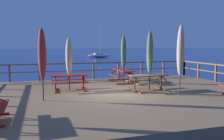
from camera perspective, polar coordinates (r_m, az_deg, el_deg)
ground_plane at (r=11.23m, az=1.15°, el=-9.01°), size 600.00×600.00×0.00m
wooden_deck at (r=11.15m, az=1.15°, el=-7.29°), size 14.08×10.40×0.69m
railing_waterside_far at (r=15.81m, az=-4.42°, el=0.55°), size 13.88×0.10×1.09m
picnic_table_mid_centre at (r=11.91m, az=-10.13°, el=-2.14°), size 1.77×1.47×0.78m
picnic_table_front_left at (r=14.39m, az=2.71°, el=-0.67°), size 1.42×2.10×0.78m
picnic_table_back_right at (r=11.82m, az=8.66°, el=-2.16°), size 1.93×1.53×0.78m
patio_umbrella_tall_mid_left at (r=11.79m, az=-10.29°, el=3.07°), size 0.32×0.32×2.58m
patio_umbrella_short_front at (r=14.24m, az=2.79°, el=4.23°), size 0.32×0.32×2.82m
patio_umbrella_tall_back_left at (r=11.70m, az=9.05°, el=4.10°), size 0.32×0.32×2.90m
patio_umbrella_short_mid at (r=9.76m, az=-16.39°, el=3.51°), size 0.32×0.32×2.87m
patio_umbrella_tall_mid_right at (r=10.79m, az=16.08°, el=4.43°), size 0.32×0.32×3.09m
sailboat_distant at (r=60.82m, az=-3.16°, el=3.50°), size 6.17×2.47×7.72m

